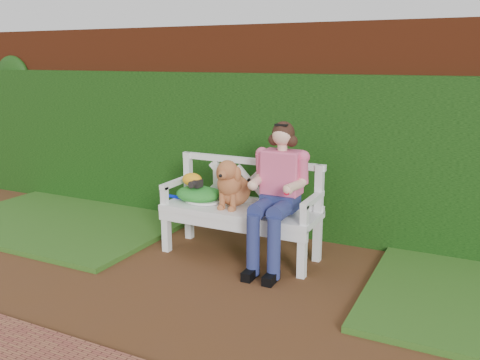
% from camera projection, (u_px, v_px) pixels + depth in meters
% --- Properties ---
extents(ground, '(60.00, 60.00, 0.00)m').
position_uv_depth(ground, '(210.00, 295.00, 4.08)').
color(ground, '#4F2D17').
extents(brick_wall, '(10.00, 0.30, 2.20)m').
position_uv_depth(brick_wall, '(296.00, 130.00, 5.47)').
color(brick_wall, '#652610').
rests_on(brick_wall, ground).
extents(ivy_hedge, '(10.00, 0.18, 1.70)m').
position_uv_depth(ivy_hedge, '(288.00, 156.00, 5.34)').
color(ivy_hedge, '#255916').
rests_on(ivy_hedge, ground).
extents(grass_left, '(2.60, 2.00, 0.05)m').
position_uv_depth(grass_left, '(69.00, 220.00, 5.89)').
color(grass_left, '#1D4C15').
rests_on(grass_left, ground).
extents(garden_bench, '(1.61, 0.68, 0.48)m').
position_uv_depth(garden_bench, '(240.00, 232.00, 4.84)').
color(garden_bench, white).
rests_on(garden_bench, ground).
extents(seated_woman, '(0.68, 0.81, 1.25)m').
position_uv_depth(seated_woman, '(280.00, 199.00, 4.55)').
color(seated_woman, '#ED3B6F').
rests_on(seated_woman, ground).
extents(dog, '(0.43, 0.50, 0.47)m').
position_uv_depth(dog, '(233.00, 182.00, 4.77)').
color(dog, '#A14D24').
rests_on(dog, garden_bench).
extents(tennis_racket, '(0.74, 0.54, 0.03)m').
position_uv_depth(tennis_racket, '(200.00, 200.00, 4.98)').
color(tennis_racket, white).
rests_on(tennis_racket, garden_bench).
extents(green_bag, '(0.53, 0.47, 0.15)m').
position_uv_depth(green_bag, '(198.00, 194.00, 4.98)').
color(green_bag, '#297220').
rests_on(green_bag, garden_bench).
extents(camera_item, '(0.13, 0.10, 0.08)m').
position_uv_depth(camera_item, '(196.00, 183.00, 4.92)').
color(camera_item, black).
rests_on(camera_item, green_bag).
extents(baseball_glove, '(0.24, 0.20, 0.13)m').
position_uv_depth(baseball_glove, '(192.00, 179.00, 4.96)').
color(baseball_glove, orange).
rests_on(baseball_glove, green_bag).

